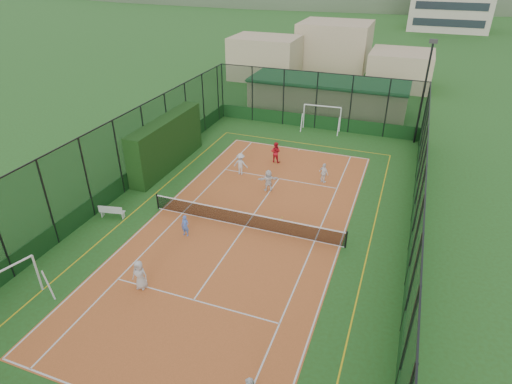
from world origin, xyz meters
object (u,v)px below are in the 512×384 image
at_px(clubhouse, 327,96).
at_px(child_far_right, 324,173).
at_px(futsal_goal_near, 4,291).
at_px(white_bench, 112,211).
at_px(futsal_goal_far, 322,118).
at_px(child_far_left, 241,164).
at_px(child_far_back, 268,180).
at_px(floodlight_ne, 423,94).
at_px(child_near_left, 140,275).
at_px(child_near_mid, 185,226).
at_px(coach, 276,152).

relative_size(clubhouse, child_far_right, 10.77).
relative_size(futsal_goal_near, child_far_right, 2.21).
height_order(white_bench, futsal_goal_far, futsal_goal_far).
bearing_deg(child_far_left, clubhouse, -102.76).
height_order(futsal_goal_far, child_far_back, futsal_goal_far).
relative_size(floodlight_ne, child_near_left, 5.44).
xyz_separation_m(futsal_goal_far, child_near_left, (-3.33, -23.33, -0.31)).
bearing_deg(child_near_left, child_far_left, 83.09).
bearing_deg(clubhouse, child_near_mid, -96.64).
bearing_deg(child_near_mid, futsal_goal_near, -120.18).
bearing_deg(child_far_left, child_near_mid, 87.03).
height_order(child_far_right, coach, coach).
relative_size(white_bench, child_near_mid, 1.18).
xyz_separation_m(white_bench, child_far_left, (5.03, 7.94, 0.38)).
bearing_deg(child_near_left, white_bench, 130.09).
bearing_deg(child_far_back, clubhouse, -117.99).
bearing_deg(futsal_goal_near, futsal_goal_far, 0.07).
height_order(child_near_mid, child_far_right, child_far_right).
bearing_deg(child_far_right, white_bench, 71.34).
height_order(white_bench, child_near_mid, child_near_mid).
bearing_deg(coach, child_far_right, 160.23).
distance_m(child_near_left, child_near_mid, 4.54).
bearing_deg(child_far_right, child_near_left, 99.38).
bearing_deg(clubhouse, floodlight_ne, -32.12).
bearing_deg(coach, child_far_left, 65.09).
height_order(floodlight_ne, futsal_goal_far, floodlight_ne).
distance_m(white_bench, coach, 12.67).
bearing_deg(child_far_back, child_far_right, -170.54).
bearing_deg(clubhouse, child_near_left, -95.40).
bearing_deg(futsal_goal_near, child_far_right, -15.19).
bearing_deg(coach, child_near_mid, 87.31).
height_order(child_near_mid, child_far_back, child_far_back).
bearing_deg(child_far_right, futsal_goal_far, -43.93).
bearing_deg(floodlight_ne, coach, -141.69).
bearing_deg(white_bench, clubhouse, 60.03).
relative_size(clubhouse, child_near_mid, 12.07).
distance_m(futsal_goal_near, futsal_goal_far, 27.72).
distance_m(futsal_goal_far, child_far_right, 10.19).
xyz_separation_m(clubhouse, child_near_mid, (-2.79, -23.96, -0.94)).
bearing_deg(child_far_right, child_far_back, 69.43).
xyz_separation_m(child_far_right, child_far_back, (-3.18, -2.39, 0.04)).
bearing_deg(child_far_back, white_bench, 12.14).
distance_m(futsal_goal_near, child_near_left, 5.72).
height_order(clubhouse, futsal_goal_near, clubhouse).
distance_m(child_near_mid, child_far_right, 10.64).
relative_size(futsal_goal_near, child_far_back, 2.10).
xyz_separation_m(clubhouse, child_far_left, (-2.77, -15.85, -0.77)).
height_order(clubhouse, futsal_goal_far, clubhouse).
bearing_deg(child_far_left, child_near_left, 87.51).
xyz_separation_m(floodlight_ne, futsal_goal_far, (-7.97, 0.24, -3.04)).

